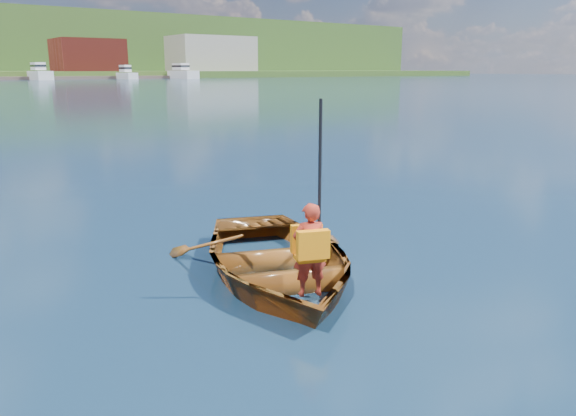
{
  "coord_description": "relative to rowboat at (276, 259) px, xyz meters",
  "views": [
    {
      "loc": [
        -4.58,
        -5.49,
        2.45
      ],
      "look_at": [
        -0.81,
        -0.14,
        0.83
      ],
      "focal_mm": 35.0,
      "sensor_mm": 36.0,
      "label": 1
    }
  ],
  "objects": [
    {
      "name": "ground",
      "position": [
        0.98,
        0.14,
        -0.21
      ],
      "size": [
        600.0,
        600.0,
        0.0
      ],
      "color": "#0E233E",
      "rests_on": "ground"
    },
    {
      "name": "rowboat",
      "position": [
        0.0,
        0.0,
        0.0
      ],
      "size": [
        3.58,
        4.17,
        0.73
      ],
      "color": "brown",
      "rests_on": "ground"
    },
    {
      "name": "child_paddler",
      "position": [
        -0.17,
        -0.9,
        0.42
      ],
      "size": [
        0.44,
        0.43,
        2.06
      ],
      "color": "#A92D1D",
      "rests_on": "ground"
    }
  ]
}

